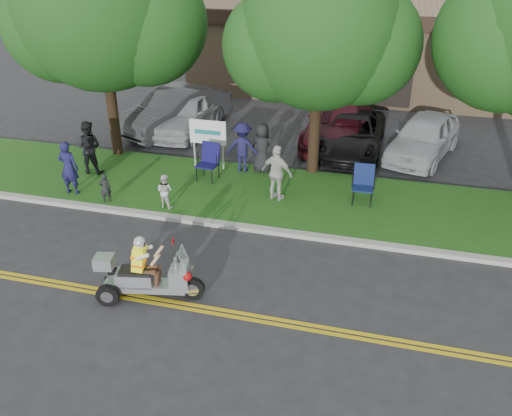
% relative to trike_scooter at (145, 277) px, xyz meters
% --- Properties ---
extents(ground, '(120.00, 120.00, 0.00)m').
position_rel_trike_scooter_xyz_m(ground, '(1.91, 0.41, -0.54)').
color(ground, '#28282B').
rests_on(ground, ground).
extents(centerline_near, '(60.00, 0.10, 0.01)m').
position_rel_trike_scooter_xyz_m(centerline_near, '(1.91, -0.17, -0.54)').
color(centerline_near, gold).
rests_on(centerline_near, ground).
extents(centerline_far, '(60.00, 0.10, 0.01)m').
position_rel_trike_scooter_xyz_m(centerline_far, '(1.91, -0.01, -0.54)').
color(centerline_far, gold).
rests_on(centerline_far, ground).
extents(curb, '(60.00, 0.25, 0.12)m').
position_rel_trike_scooter_xyz_m(curb, '(1.91, 3.46, -0.48)').
color(curb, '#A8A89E').
rests_on(curb, ground).
extents(grass_verge, '(60.00, 4.00, 0.10)m').
position_rel_trike_scooter_xyz_m(grass_verge, '(1.91, 5.61, -0.49)').
color(grass_verge, '#1F5516').
rests_on(grass_verge, ground).
extents(commercial_building, '(18.00, 8.20, 4.00)m').
position_rel_trike_scooter_xyz_m(commercial_building, '(3.91, 19.39, 1.47)').
color(commercial_building, '#9E7F5B').
rests_on(commercial_building, ground).
extents(tree_left, '(6.62, 5.40, 7.78)m').
position_rel_trike_scooter_xyz_m(tree_left, '(-4.53, 7.44, 4.31)').
color(tree_left, '#332114').
rests_on(tree_left, ground).
extents(tree_mid, '(5.88, 4.80, 7.05)m').
position_rel_trike_scooter_xyz_m(tree_mid, '(2.47, 7.64, 3.89)').
color(tree_mid, '#332114').
rests_on(tree_mid, ground).
extents(business_sign, '(1.25, 0.06, 1.75)m').
position_rel_trike_scooter_xyz_m(business_sign, '(-0.99, 7.01, 0.72)').
color(business_sign, silver).
rests_on(business_sign, ground).
extents(trike_scooter, '(2.36, 1.00, 1.55)m').
position_rel_trike_scooter_xyz_m(trike_scooter, '(0.00, 0.00, 0.00)').
color(trike_scooter, black).
rests_on(trike_scooter, ground).
extents(lawn_chair_a, '(0.69, 0.71, 1.17)m').
position_rel_trike_scooter_xyz_m(lawn_chair_a, '(-0.68, 6.18, 0.22)').
color(lawn_chair_a, black).
rests_on(lawn_chair_a, grass_verge).
extents(lawn_chair_b, '(0.62, 0.65, 1.13)m').
position_rel_trike_scooter_xyz_m(lawn_chair_b, '(4.19, 5.79, 0.20)').
color(lawn_chair_b, black).
rests_on(lawn_chair_b, grass_verge).
extents(spectator_adult_left, '(0.62, 0.42, 1.65)m').
position_rel_trike_scooter_xyz_m(spectator_adult_left, '(-4.37, 4.09, 0.39)').
color(spectator_adult_left, '#1A1946').
rests_on(spectator_adult_left, grass_verge).
extents(spectator_adult_mid, '(0.90, 0.72, 1.74)m').
position_rel_trike_scooter_xyz_m(spectator_adult_mid, '(-4.59, 5.64, 0.44)').
color(spectator_adult_mid, black).
rests_on(spectator_adult_mid, grass_verge).
extents(spectator_adult_right, '(1.06, 0.68, 1.68)m').
position_rel_trike_scooter_xyz_m(spectator_adult_right, '(1.73, 5.28, 0.40)').
color(spectator_adult_right, beige).
rests_on(spectator_adult_right, grass_verge).
extents(spectator_chair_a, '(1.10, 0.67, 1.65)m').
position_rel_trike_scooter_xyz_m(spectator_chair_a, '(0.19, 7.03, 0.39)').
color(spectator_chair_a, '#1A1844').
rests_on(spectator_chair_a, grass_verge).
extents(spectator_chair_b, '(0.87, 0.64, 1.64)m').
position_rel_trike_scooter_xyz_m(spectator_chair_b, '(0.81, 7.15, 0.38)').
color(spectator_chair_b, black).
rests_on(spectator_chair_b, grass_verge).
extents(child_left, '(0.39, 0.36, 0.90)m').
position_rel_trike_scooter_xyz_m(child_left, '(-3.06, 3.81, 0.01)').
color(child_left, black).
rests_on(child_left, grass_verge).
extents(child_right, '(0.55, 0.47, 1.01)m').
position_rel_trike_scooter_xyz_m(child_right, '(-1.25, 3.96, 0.07)').
color(child_right, silver).
rests_on(child_right, grass_verge).
extents(parked_car_far_left, '(1.94, 4.64, 1.57)m').
position_rel_trike_scooter_xyz_m(parked_car_far_left, '(-3.09, 10.42, 0.24)').
color(parked_car_far_left, '#ADAFB5').
rests_on(parked_car_far_left, ground).
extents(parked_car_left, '(3.51, 5.33, 1.66)m').
position_rel_trike_scooter_xyz_m(parked_car_left, '(-3.59, 10.46, 0.29)').
color(parked_car_left, '#2F2F32').
rests_on(parked_car_left, ground).
extents(parked_car_mid, '(2.22, 4.74, 1.31)m').
position_rel_trike_scooter_xyz_m(parked_car_mid, '(3.41, 10.03, 0.12)').
color(parked_car_mid, black).
rests_on(parked_car_mid, ground).
extents(parked_car_right, '(2.40, 5.43, 1.55)m').
position_rel_trike_scooter_xyz_m(parked_car_right, '(2.82, 10.92, 0.23)').
color(parked_car_right, '#420F18').
rests_on(parked_car_right, ground).
extents(parked_car_far_right, '(2.97, 4.71, 1.49)m').
position_rel_trike_scooter_xyz_m(parked_car_far_right, '(5.91, 10.07, 0.21)').
color(parked_car_far_right, '#B2B5B9').
rests_on(parked_car_far_right, ground).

